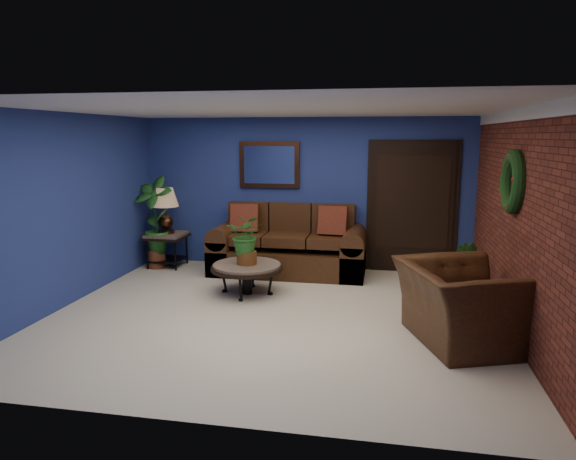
% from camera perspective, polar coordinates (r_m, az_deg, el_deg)
% --- Properties ---
extents(floor, '(5.50, 5.50, 0.00)m').
position_cam_1_polar(floor, '(6.47, -1.55, -9.42)').
color(floor, beige).
rests_on(floor, ground).
extents(wall_back, '(5.50, 0.04, 2.50)m').
position_cam_1_polar(wall_back, '(8.60, 1.90, 4.09)').
color(wall_back, navy).
rests_on(wall_back, ground).
extents(wall_left, '(0.04, 5.00, 2.50)m').
position_cam_1_polar(wall_left, '(7.25, -23.38, 2.06)').
color(wall_left, navy).
rests_on(wall_left, ground).
extents(wall_right_brick, '(0.04, 5.00, 2.50)m').
position_cam_1_polar(wall_right_brick, '(6.20, 24.07, 0.72)').
color(wall_right_brick, maroon).
rests_on(wall_right_brick, ground).
extents(ceiling, '(5.50, 5.00, 0.02)m').
position_cam_1_polar(ceiling, '(6.10, -1.67, 13.26)').
color(ceiling, white).
rests_on(ceiling, wall_back).
extents(crown_molding, '(0.03, 5.00, 0.14)m').
position_cam_1_polar(crown_molding, '(6.13, 24.63, 11.67)').
color(crown_molding, white).
rests_on(crown_molding, wall_right_brick).
extents(wall_mirror, '(1.02, 0.06, 0.77)m').
position_cam_1_polar(wall_mirror, '(8.63, -2.09, 7.25)').
color(wall_mirror, '#432413').
rests_on(wall_mirror, wall_back).
extents(closet_door, '(1.44, 0.06, 2.18)m').
position_cam_1_polar(closet_door, '(8.51, 13.60, 2.38)').
color(closet_door, black).
rests_on(closet_door, wall_back).
extents(wreath, '(0.16, 0.72, 0.72)m').
position_cam_1_polar(wreath, '(6.19, 23.74, 4.93)').
color(wreath, black).
rests_on(wreath, wall_right_brick).
extents(sofa, '(2.46, 1.06, 1.11)m').
position_cam_1_polar(sofa, '(8.38, 0.14, -2.22)').
color(sofa, '#412812').
rests_on(sofa, ground).
extents(coffee_table, '(1.01, 1.01, 0.43)m').
position_cam_1_polar(coffee_table, '(7.23, -4.59, -4.23)').
color(coffee_table, '#57514C').
rests_on(coffee_table, ground).
extents(end_table, '(0.63, 0.63, 0.58)m').
position_cam_1_polar(end_table, '(8.94, -13.31, -1.19)').
color(end_table, '#57514C').
rests_on(end_table, ground).
extents(table_lamp, '(0.45, 0.45, 0.74)m').
position_cam_1_polar(table_lamp, '(8.84, -13.48, 2.71)').
color(table_lamp, '#432413').
rests_on(table_lamp, end_table).
extents(side_chair, '(0.52, 0.52, 1.02)m').
position_cam_1_polar(side_chair, '(8.30, 3.21, -0.87)').
color(side_chair, '#5A3419').
rests_on(side_chair, ground).
extents(armchair, '(1.51, 1.61, 0.85)m').
position_cam_1_polar(armchair, '(5.84, 18.72, -7.82)').
color(armchair, '#412812').
rests_on(armchair, ground).
extents(coffee_plant, '(0.54, 0.47, 0.70)m').
position_cam_1_polar(coffee_plant, '(7.13, -4.64, -0.80)').
color(coffee_plant, brown).
rests_on(coffee_plant, coffee_table).
extents(floor_plant, '(0.44, 0.39, 0.83)m').
position_cam_1_polar(floor_plant, '(7.27, 18.69, -4.19)').
color(floor_plant, brown).
rests_on(floor_plant, ground).
extents(tall_plant, '(0.79, 0.65, 1.55)m').
position_cam_1_polar(tall_plant, '(8.85, -14.57, 1.27)').
color(tall_plant, maroon).
rests_on(tall_plant, ground).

